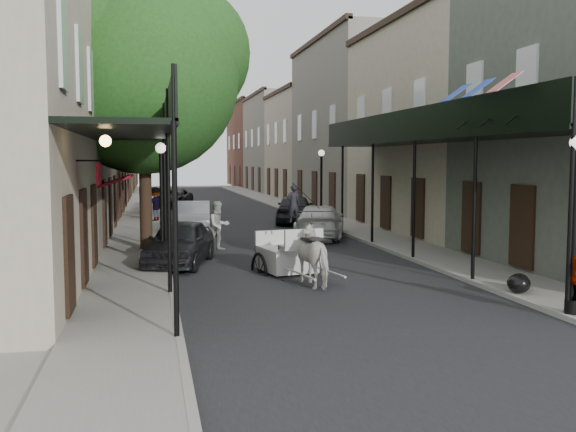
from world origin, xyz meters
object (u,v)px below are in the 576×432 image
tree_near (155,71)px  car_right_far (295,209)px  lamppost_left (162,202)px  carriage (282,237)px  car_left_near (180,243)px  lamppost_right_near (575,222)px  lamppost_right_far (321,185)px  car_right_near (320,222)px  pedestrian_sidewalk_left (155,204)px  car_left_far (174,198)px  horse (317,256)px  car_left_mid (193,218)px  pedestrian_walking (219,226)px  tree_far (152,116)px

tree_near → car_right_far: 12.71m
lamppost_left → carriage: size_ratio=1.40×
carriage → car_left_near: bearing=139.0°
lamppost_right_near → carriage: bearing=123.7°
lamppost_right_far → car_right_near: bearing=-105.8°
pedestrian_sidewalk_left → car_right_near: bearing=87.3°
carriage → car_left_far: 27.30m
tree_near → lamppost_right_near: bearing=-55.7°
lamppost_left → horse: 5.34m
car_left_near → car_left_far: size_ratio=0.91×
lamppost_left → car_left_far: size_ratio=0.80×
pedestrian_sidewalk_left → horse: bearing=60.0°
horse → car_left_mid: bearing=-90.1°
pedestrian_sidewalk_left → car_right_far: pedestrian_sidewalk_left is taller
tree_near → lamppost_right_far: size_ratio=2.60×
carriage → car_left_far: size_ratio=0.57×
car_right_far → lamppost_right_far: bearing=154.6°
lamppost_right_near → car_left_mid: size_ratio=0.84×
lamppost_left → pedestrian_walking: size_ratio=2.04×
tree_far → tree_near: bearing=-89.8°
horse → car_right_far: 16.63m
lamppost_left → car_left_mid: 9.53m
car_left_far → car_right_far: 14.46m
lamppost_right_near → car_right_far: bearing=93.2°
lamppost_left → car_left_near: (0.55, 0.76, -1.33)m
pedestrian_walking → car_right_far: 10.39m
lamppost_right_near → car_right_far: size_ratio=0.82×
tree_near → car_left_far: (1.41, 22.10, -5.85)m
car_left_near → car_right_far: bearing=77.6°
lamppost_left → car_right_near: lamppost_left is taller
tree_near → car_left_near: size_ratio=2.29×
tree_near → car_right_far: (7.14, 8.82, -5.72)m
pedestrian_walking → car_right_near: pedestrian_walking is taller
lamppost_left → car_left_mid: size_ratio=0.84×
lamppost_right_far → pedestrian_walking: bearing=-126.8°
carriage → car_right_near: bearing=56.0°
tree_near → tree_far: size_ratio=1.12×
lamppost_right_near → pedestrian_sidewalk_left: bearing=110.0°
pedestrian_sidewalk_left → car_left_mid: pedestrian_sidewalk_left is taller
tree_far → lamppost_right_far: (8.35, -6.18, -3.79)m
tree_far → car_right_far: bearing=-35.8°
pedestrian_walking → car_left_far: 22.44m
tree_far → pedestrian_walking: tree_far is taller
tree_far → car_left_mid: bearing=-79.5°
car_left_near → car_left_mid: (0.95, 8.55, 0.01)m
lamppost_right_far → carriage: size_ratio=1.40×
pedestrian_sidewalk_left → car_right_far: size_ratio=0.39×
pedestrian_sidewalk_left → lamppost_right_near: bearing=67.4°
lamppost_right_near → lamppost_right_far: 20.00m
tree_near → carriage: bearing=-54.9°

